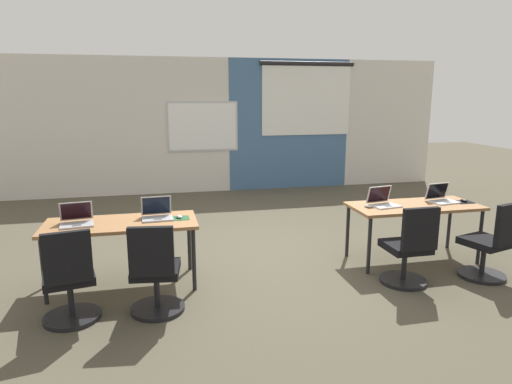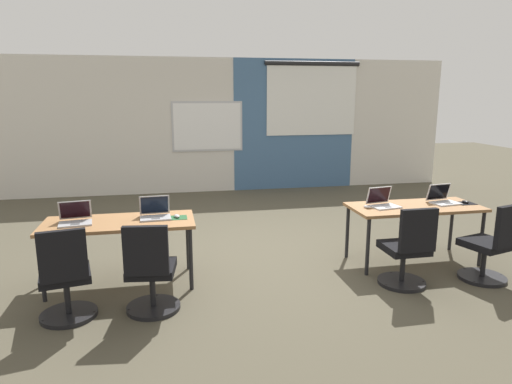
% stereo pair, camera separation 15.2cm
% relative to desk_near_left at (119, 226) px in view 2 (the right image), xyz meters
% --- Properties ---
extents(ground_plane, '(24.00, 24.00, 0.00)m').
position_rel_desk_near_left_xyz_m(ground_plane, '(1.75, 0.60, -0.66)').
color(ground_plane, '#4C4738').
extents(back_wall_assembly, '(10.00, 0.27, 2.80)m').
position_rel_desk_near_left_xyz_m(back_wall_assembly, '(1.80, 4.80, 0.75)').
color(back_wall_assembly, silver).
rests_on(back_wall_assembly, ground).
extents(desk_near_left, '(1.60, 0.70, 0.72)m').
position_rel_desk_near_left_xyz_m(desk_near_left, '(0.00, 0.00, 0.00)').
color(desk_near_left, olive).
rests_on(desk_near_left, ground).
extents(desk_near_right, '(1.60, 0.70, 0.72)m').
position_rel_desk_near_left_xyz_m(desk_near_right, '(3.50, 0.00, 0.00)').
color(desk_near_right, olive).
rests_on(desk_near_right, ground).
extents(laptop_near_right_inner, '(0.37, 0.34, 0.23)m').
position_rel_desk_near_left_xyz_m(laptop_near_right_inner, '(3.09, 0.04, 0.11)').
color(laptop_near_right_inner, silver).
rests_on(laptop_near_right_inner, desk_near_right).
extents(mouse_near_right_inner, '(0.09, 0.11, 0.03)m').
position_rel_desk_near_left_xyz_m(mouse_near_right_inner, '(2.87, 0.00, 0.08)').
color(mouse_near_right_inner, '#B2B2B7').
rests_on(mouse_near_right_inner, desk_near_right).
extents(chair_near_right_inner, '(0.52, 0.54, 0.92)m').
position_rel_desk_near_left_xyz_m(chair_near_right_inner, '(3.03, -0.69, -0.28)').
color(chair_near_right_inner, black).
rests_on(chair_near_right_inner, ground).
extents(laptop_near_left_end, '(0.37, 0.35, 0.23)m').
position_rel_desk_near_left_xyz_m(laptop_near_left_end, '(-0.44, 0.01, 0.11)').
color(laptop_near_left_end, '#9E9EA3').
rests_on(laptop_near_left_end, desk_near_left).
extents(chair_near_left_end, '(0.52, 0.57, 0.92)m').
position_rel_desk_near_left_xyz_m(chair_near_left_end, '(-0.42, -0.76, -0.28)').
color(chair_near_left_end, black).
rests_on(chair_near_left_end, ground).
extents(laptop_near_left_inner, '(0.34, 0.30, 0.23)m').
position_rel_desk_near_left_xyz_m(laptop_near_left_inner, '(0.38, 0.07, 0.11)').
color(laptop_near_left_inner, '#9E9EA3').
rests_on(laptop_near_left_inner, desk_near_left).
extents(mousepad_near_left_inner, '(0.22, 0.19, 0.00)m').
position_rel_desk_near_left_xyz_m(mousepad_near_left_inner, '(0.62, 0.01, 0.06)').
color(mousepad_near_left_inner, '#23512D').
rests_on(mousepad_near_left_inner, desk_near_left).
extents(mouse_near_left_inner, '(0.08, 0.11, 0.03)m').
position_rel_desk_near_left_xyz_m(mouse_near_left_inner, '(0.62, 0.01, 0.08)').
color(mouse_near_left_inner, '#B2B2B7').
rests_on(mouse_near_left_inner, mousepad_near_left_inner).
extents(chair_near_left_inner, '(0.52, 0.56, 0.92)m').
position_rel_desk_near_left_xyz_m(chair_near_left_inner, '(0.34, -0.76, -0.28)').
color(chair_near_left_inner, black).
rests_on(chair_near_left_inner, ground).
extents(laptop_near_right_end, '(0.37, 0.33, 0.23)m').
position_rel_desk_near_left_xyz_m(laptop_near_right_end, '(3.92, 0.06, 0.11)').
color(laptop_near_right_end, silver).
rests_on(laptop_near_right_end, desk_near_right).
extents(mousepad_near_right_end, '(0.22, 0.19, 0.00)m').
position_rel_desk_near_left_xyz_m(mousepad_near_right_end, '(4.18, -0.02, 0.06)').
color(mousepad_near_right_end, black).
rests_on(mousepad_near_right_end, desk_near_right).
extents(mouse_near_right_end, '(0.07, 0.11, 0.03)m').
position_rel_desk_near_left_xyz_m(mouse_near_right_end, '(4.18, -0.02, 0.08)').
color(mouse_near_right_end, black).
rests_on(mouse_near_right_end, mousepad_near_right_end).
extents(chair_near_right_end, '(0.54, 0.60, 0.92)m').
position_rel_desk_near_left_xyz_m(chair_near_right_end, '(4.01, -0.74, -0.28)').
color(chair_near_right_end, black).
rests_on(chair_near_right_end, ground).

